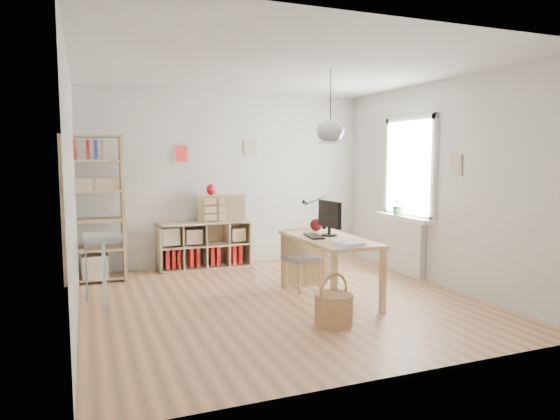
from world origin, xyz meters
name	(u,v)px	position (x,y,z in m)	size (l,w,h in m)	color
ground	(281,300)	(0.00, 0.00, 0.00)	(4.50, 4.50, 0.00)	tan
room_shell	(330,131)	(0.55, -0.15, 2.00)	(4.50, 4.50, 4.50)	white
window_unit	(410,168)	(2.23, 0.60, 1.55)	(0.07, 1.16, 1.46)	white
radiator	(406,247)	(2.19, 0.60, 0.40)	(0.10, 0.80, 0.80)	silver
windowsill	(404,218)	(2.14, 0.60, 0.83)	(0.22, 1.20, 0.06)	white
desk	(329,245)	(0.55, -0.15, 0.66)	(0.70, 1.50, 0.75)	tan
cube_shelf	(203,249)	(-0.47, 2.08, 0.30)	(1.40, 0.38, 0.72)	#CEB588
tall_bookshelf	(93,202)	(-2.04, 1.80, 1.09)	(0.80, 0.38, 2.00)	tan
side_table	(97,252)	(-2.04, 0.35, 0.67)	(0.40, 0.55, 0.85)	gray
chair	(301,255)	(0.43, 0.41, 0.44)	(0.44, 0.44, 0.78)	gray
wicker_basket	(334,308)	(0.17, -1.00, 0.17)	(0.39, 0.39, 0.54)	#996E45
storage_chest	(309,264)	(0.79, 0.92, 0.19)	(0.61, 0.67, 0.58)	beige
monitor	(329,216)	(0.61, -0.04, 0.99)	(0.19, 0.49, 0.42)	black
keyboard	(314,236)	(0.39, -0.06, 0.76)	(0.15, 0.41, 0.02)	black
task_lamp	(313,209)	(0.63, 0.47, 1.03)	(0.38, 0.14, 0.41)	black
yarn_ball	(316,225)	(0.64, 0.39, 0.83)	(0.16, 0.16, 0.16)	#44090B
paper_tray	(347,243)	(0.50, -0.67, 0.77)	(0.25, 0.32, 0.03)	white
drawer_chest	(222,208)	(-0.17, 2.04, 0.92)	(0.71, 0.32, 0.41)	#CEB588
red_vase	(211,190)	(-0.34, 2.04, 1.21)	(0.14, 0.14, 0.17)	maroon
potted_plant	(399,205)	(2.12, 0.70, 1.01)	(0.26, 0.23, 0.29)	#266628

